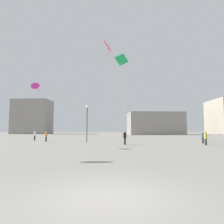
# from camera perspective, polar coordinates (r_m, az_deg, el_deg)

# --- Properties ---
(ground_plane) EXTENTS (300.00, 300.00, 0.00)m
(ground_plane) POSITION_cam_1_polar(r_m,az_deg,el_deg) (6.16, -0.94, -22.78)
(ground_plane) COLOR gray
(person_in_black) EXTENTS (0.39, 0.39, 1.79)m
(person_in_black) POSITION_cam_1_polar(r_m,az_deg,el_deg) (25.77, 3.89, -7.01)
(person_in_black) COLOR #2D2D33
(person_in_black) RESTS_ON ground_plane
(person_in_white) EXTENTS (0.39, 0.39, 1.79)m
(person_in_white) POSITION_cam_1_polar(r_m,az_deg,el_deg) (38.94, -20.74, -6.03)
(person_in_white) COLOR #2D2D33
(person_in_white) RESTS_ON ground_plane
(person_in_blue) EXTENTS (0.36, 0.36, 1.68)m
(person_in_blue) POSITION_cam_1_polar(r_m,az_deg,el_deg) (30.95, 24.48, -6.36)
(person_in_blue) COLOR #2D2D33
(person_in_blue) RESTS_ON ground_plane
(person_in_yellow) EXTENTS (0.37, 0.37, 1.71)m
(person_in_yellow) POSITION_cam_1_polar(r_m,az_deg,el_deg) (27.51, 25.17, -6.51)
(person_in_yellow) COLOR #2D2D33
(person_in_yellow) RESTS_ON ground_plane
(person_in_orange) EXTENTS (0.36, 0.36, 1.67)m
(person_in_orange) POSITION_cam_1_polar(r_m,az_deg,el_deg) (34.12, -17.86, -6.40)
(person_in_orange) COLOR #2D2D33
(person_in_orange) RESTS_ON ground_plane
(kite_emerald_delta) EXTENTS (1.69, 1.52, 10.04)m
(kite_emerald_delta) POSITION_cam_1_polar(r_m,az_deg,el_deg) (26.70, 2.90, 14.28)
(kite_emerald_delta) COLOR green
(kite_magenta_diamond) EXTENTS (10.50, 5.07, 5.62)m
(kite_magenta_diamond) POSITION_cam_1_polar(r_m,az_deg,el_deg) (23.27, -20.27, 6.77)
(kite_magenta_diamond) COLOR #D12899
(kite_crimson_delta) EXTENTS (2.55, 7.55, 9.21)m
(kite_crimson_delta) POSITION_cam_1_polar(r_m,az_deg,el_deg) (20.78, -0.81, 17.80)
(kite_crimson_delta) COLOR red
(building_left_hall) EXTENTS (17.03, 11.81, 15.71)m
(building_left_hall) POSITION_cam_1_polar(r_m,az_deg,el_deg) (101.10, -21.30, -1.30)
(building_left_hall) COLOR gray
(building_left_hall) RESTS_ON ground_plane
(building_centre_hall) EXTENTS (20.98, 14.51, 8.59)m
(building_centre_hall) POSITION_cam_1_polar(r_m,az_deg,el_deg) (82.07, 12.13, -3.23)
(building_centre_hall) COLOR gray
(building_centre_hall) RESTS_ON ground_plane
(lamppost_east) EXTENTS (0.36, 0.36, 5.60)m
(lamppost_east) POSITION_cam_1_polar(r_m,az_deg,el_deg) (30.95, -6.81, -1.63)
(lamppost_east) COLOR #2D2D30
(lamppost_east) RESTS_ON ground_plane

